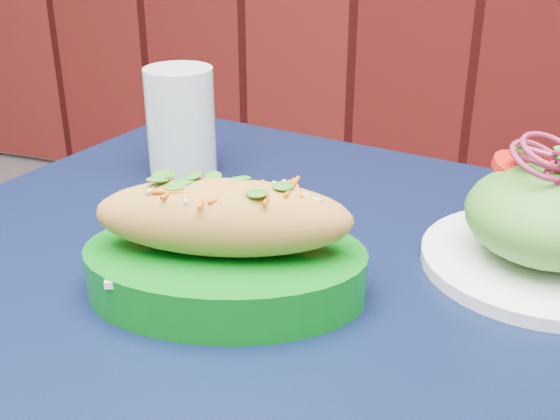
% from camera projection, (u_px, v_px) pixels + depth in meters
% --- Properties ---
extents(cafe_table, '(0.93, 0.93, 0.75)m').
position_uv_depth(cafe_table, '(267.00, 391.00, 0.61)').
color(cafe_table, black).
rests_on(cafe_table, ground).
extents(banh_mi_basket, '(0.27, 0.21, 0.11)m').
position_uv_depth(banh_mi_basket, '(225.00, 248.00, 0.57)').
color(banh_mi_basket, '#066B12').
rests_on(banh_mi_basket, cafe_table).
extents(salad_plate, '(0.21, 0.21, 0.12)m').
position_uv_depth(salad_plate, '(548.00, 223.00, 0.61)').
color(salad_plate, white).
rests_on(salad_plate, cafe_table).
extents(water_glass, '(0.08, 0.08, 0.13)m').
position_uv_depth(water_glass, '(181.00, 123.00, 0.81)').
color(water_glass, silver).
rests_on(water_glass, cafe_table).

